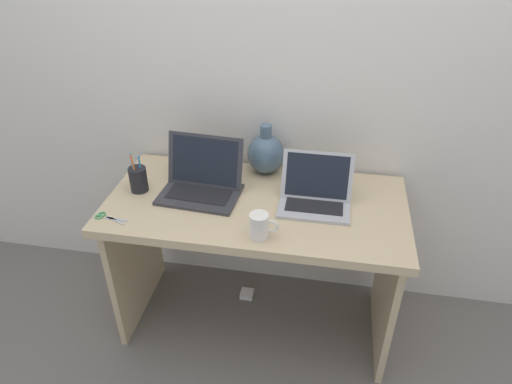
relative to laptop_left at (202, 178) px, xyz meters
name	(u,v)px	position (x,y,z in m)	size (l,w,h in m)	color
ground_plane	(256,319)	(0.25, -0.04, -0.82)	(6.00, 6.00, 0.00)	slate
back_wall	(270,75)	(0.25, 0.32, 0.38)	(4.40, 0.04, 2.40)	silver
desk	(256,233)	(0.25, -0.04, -0.24)	(1.32, 0.65, 0.75)	#D1B78C
laptop_left	(202,178)	(0.00, 0.00, 0.00)	(0.36, 0.27, 0.25)	#333338
laptop_right	(316,192)	(0.51, -0.01, -0.01)	(0.31, 0.23, 0.21)	#B2B2B7
green_vase	(266,153)	(0.25, 0.22, 0.03)	(0.17, 0.17, 0.25)	slate
coffee_mug	(260,226)	(0.31, -0.29, -0.01)	(0.12, 0.08, 0.11)	white
pen_cup	(138,179)	(-0.29, -0.04, -0.01)	(0.08, 0.08, 0.19)	black
scissors	(106,217)	(-0.35, -0.27, -0.06)	(0.15, 0.07, 0.01)	#B7B7BC
power_brick	(247,294)	(0.17, 0.11, -0.80)	(0.07, 0.07, 0.03)	white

